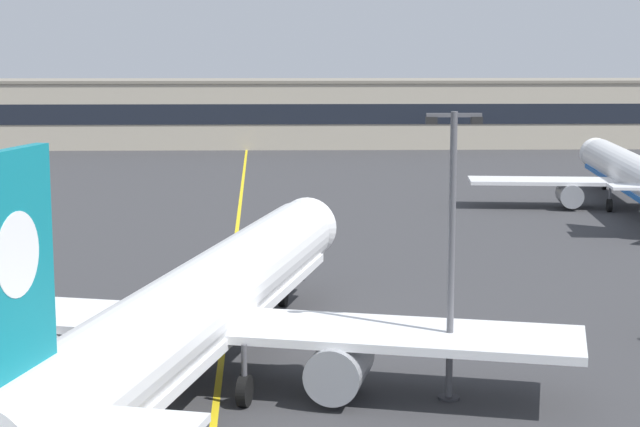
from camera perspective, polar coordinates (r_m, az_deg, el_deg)
The scene contains 5 objects.
taxiway_centreline at distance 61.95m, azimuth -4.91°, elevation -4.49°, with size 0.30×180.00×0.01m, color yellow.
airliner_foreground at distance 45.24m, azimuth -6.62°, elevation -5.21°, with size 32.22×40.97×11.65m.
airliner_background at distance 98.11m, azimuth 16.48°, elevation 1.97°, with size 29.13×37.42×10.50m.
apron_lamp_post at distance 43.26m, azimuth 7.07°, elevation -2.00°, with size 2.24×0.90×11.85m.
terminal_building at distance 153.85m, azimuth 0.66°, elevation 5.42°, with size 134.05×12.40×9.61m.
Camera 1 is at (3.68, -30.13, 14.43)m, focal length 59.67 mm.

